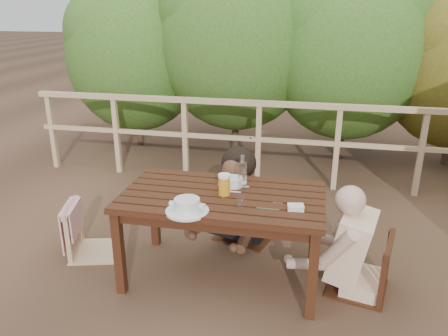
% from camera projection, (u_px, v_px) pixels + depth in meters
% --- Properties ---
extents(ground, '(60.00, 60.00, 0.00)m').
position_uv_depth(ground, '(223.00, 275.00, 3.54)').
color(ground, brown).
rests_on(ground, ground).
extents(table, '(1.51, 0.85, 0.70)m').
position_uv_depth(table, '(223.00, 237.00, 3.41)').
color(table, black).
rests_on(table, ground).
extents(chair_left, '(0.52, 0.52, 0.86)m').
position_uv_depth(chair_left, '(92.00, 208.00, 3.72)').
color(chair_left, tan).
rests_on(chair_left, ground).
extents(chair_far, '(0.60, 0.60, 0.97)m').
position_uv_depth(chair_far, '(247.00, 188.00, 3.97)').
color(chair_far, black).
rests_on(chair_far, ground).
extents(chair_right, '(0.52, 0.52, 0.87)m').
position_uv_depth(chair_right, '(363.00, 238.00, 3.22)').
color(chair_right, black).
rests_on(chair_right, ground).
extents(woman, '(0.74, 0.82, 1.39)m').
position_uv_depth(woman, '(248.00, 166.00, 3.92)').
color(woman, black).
rests_on(woman, ground).
extents(diner_right, '(0.78, 0.68, 1.35)m').
position_uv_depth(diner_right, '(371.00, 209.00, 3.13)').
color(diner_right, beige).
rests_on(diner_right, ground).
extents(railing, '(5.60, 0.10, 1.01)m').
position_uv_depth(railing, '(258.00, 143.00, 5.19)').
color(railing, tan).
rests_on(railing, ground).
extents(hedge_row, '(6.60, 1.60, 3.80)m').
position_uv_depth(hedge_row, '(304.00, 16.00, 5.73)').
color(hedge_row, '#32551D').
rests_on(hedge_row, ground).
extents(soup_near, '(0.30, 0.30, 0.10)m').
position_uv_depth(soup_near, '(187.00, 206.00, 3.01)').
color(soup_near, silver).
rests_on(soup_near, table).
extents(soup_far, '(0.25, 0.25, 0.08)m').
position_uv_depth(soup_far, '(233.00, 183.00, 3.42)').
color(soup_far, white).
rests_on(soup_far, table).
extents(beer_glass, '(0.09, 0.09, 0.18)m').
position_uv_depth(beer_glass, '(224.00, 185.00, 3.25)').
color(beer_glass, orange).
rests_on(beer_glass, table).
extents(bottle, '(0.07, 0.07, 0.28)m').
position_uv_depth(bottle, '(242.00, 173.00, 3.34)').
color(bottle, white).
rests_on(bottle, table).
extents(tumbler, '(0.06, 0.06, 0.08)m').
position_uv_depth(tumbler, '(240.00, 204.00, 3.07)').
color(tumbler, white).
rests_on(tumbler, table).
extents(butter_tub, '(0.12, 0.10, 0.05)m').
position_uv_depth(butter_tub, '(296.00, 208.00, 3.04)').
color(butter_tub, white).
rests_on(butter_tub, table).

